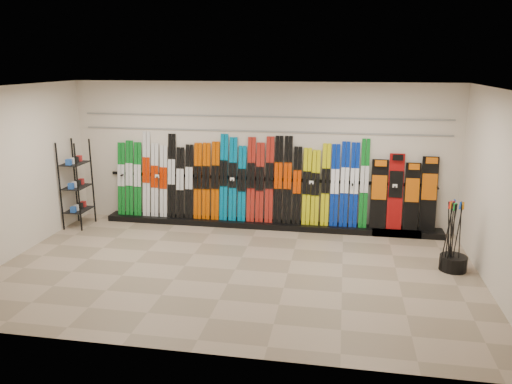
# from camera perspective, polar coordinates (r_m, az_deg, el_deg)

# --- Properties ---
(floor) EXTENTS (8.00, 8.00, 0.00)m
(floor) POSITION_cam_1_polar(r_m,az_deg,el_deg) (8.50, -2.40, -8.85)
(floor) COLOR #86735C
(floor) RESTS_ON ground
(back_wall) EXTENTS (8.00, 0.00, 8.00)m
(back_wall) POSITION_cam_1_polar(r_m,az_deg,el_deg) (10.41, 0.45, 4.25)
(back_wall) COLOR beige
(back_wall) RESTS_ON floor
(left_wall) EXTENTS (0.00, 5.00, 5.00)m
(left_wall) POSITION_cam_1_polar(r_m,az_deg,el_deg) (9.68, -26.32, 1.89)
(left_wall) COLOR beige
(left_wall) RESTS_ON floor
(right_wall) EXTENTS (0.00, 5.00, 5.00)m
(right_wall) POSITION_cam_1_polar(r_m,az_deg,el_deg) (8.17, 26.07, -0.23)
(right_wall) COLOR beige
(right_wall) RESTS_ON floor
(ceiling) EXTENTS (8.00, 8.00, 0.00)m
(ceiling) POSITION_cam_1_polar(r_m,az_deg,el_deg) (7.79, -2.64, 11.80)
(ceiling) COLOR silver
(ceiling) RESTS_ON back_wall
(ski_rack_base) EXTENTS (8.00, 0.40, 0.12)m
(ski_rack_base) POSITION_cam_1_polar(r_m,az_deg,el_deg) (10.53, 1.45, -3.74)
(ski_rack_base) COLOR black
(ski_rack_base) RESTS_ON floor
(skis) EXTENTS (5.37, 0.28, 1.82)m
(skis) POSITION_cam_1_polar(r_m,az_deg,el_deg) (10.46, -1.98, 1.23)
(skis) COLOR #0C6E1E
(skis) RESTS_ON ski_rack_base
(snowboards) EXTENTS (1.28, 0.23, 1.51)m
(snowboards) POSITION_cam_1_polar(r_m,az_deg,el_deg) (10.35, 16.51, -0.22)
(snowboards) COLOR black
(snowboards) RESTS_ON ski_rack_base
(accessory_rack) EXTENTS (0.40, 0.60, 1.82)m
(accessory_rack) POSITION_cam_1_polar(r_m,az_deg,el_deg) (11.06, -19.83, 0.86)
(accessory_rack) COLOR black
(accessory_rack) RESTS_ON floor
(pole_bin) EXTENTS (0.45, 0.45, 0.25)m
(pole_bin) POSITION_cam_1_polar(r_m,az_deg,el_deg) (9.05, 21.59, -7.55)
(pole_bin) COLOR black
(pole_bin) RESTS_ON floor
(ski_poles) EXTENTS (0.32, 0.32, 1.18)m
(ski_poles) POSITION_cam_1_polar(r_m,az_deg,el_deg) (8.83, 21.46, -4.74)
(ski_poles) COLOR black
(ski_poles) RESTS_ON pole_bin
(slatwall_rail_0) EXTENTS (7.60, 0.02, 0.03)m
(slatwall_rail_0) POSITION_cam_1_polar(r_m,az_deg,el_deg) (10.31, 0.44, 6.96)
(slatwall_rail_0) COLOR gray
(slatwall_rail_0) RESTS_ON back_wall
(slatwall_rail_1) EXTENTS (7.60, 0.02, 0.03)m
(slatwall_rail_1) POSITION_cam_1_polar(r_m,az_deg,el_deg) (10.28, 0.44, 8.62)
(slatwall_rail_1) COLOR gray
(slatwall_rail_1) RESTS_ON back_wall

